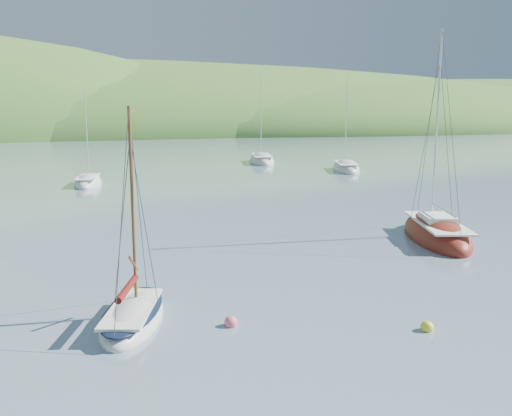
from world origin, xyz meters
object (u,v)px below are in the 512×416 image
object	(u,v)px
daysailer_white	(133,317)
distant_sloop_b	(262,161)
sloop_red	(436,235)
distant_sloop_a	(88,183)
distant_sloop_d	(346,169)

from	to	relation	value
daysailer_white	distant_sloop_b	bearing A→B (deg)	85.52
sloop_red	distant_sloop_b	bearing A→B (deg)	103.04
distant_sloop_b	distant_sloop_a	bearing A→B (deg)	-133.21
distant_sloop_a	distant_sloop_d	world-z (taller)	distant_sloop_d
daysailer_white	distant_sloop_a	world-z (taller)	distant_sloop_a
daysailer_white	distant_sloop_b	xyz separation A→B (m)	(23.96, 53.92, 0.01)
distant_sloop_d	distant_sloop_a	bearing A→B (deg)	-154.79
distant_sloop_a	distant_sloop_b	size ratio (longest dim) A/B	0.76
distant_sloop_d	distant_sloop_b	bearing A→B (deg)	136.58
daysailer_white	sloop_red	distance (m)	19.88
distant_sloop_a	sloop_red	bearing A→B (deg)	-49.45
sloop_red	distant_sloop_a	size ratio (longest dim) A/B	1.30
distant_sloop_b	distant_sloop_d	xyz separation A→B (m)	(6.40, -12.46, -0.01)
daysailer_white	distant_sloop_a	distance (m)	38.40
daysailer_white	sloop_red	size ratio (longest dim) A/B	0.63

